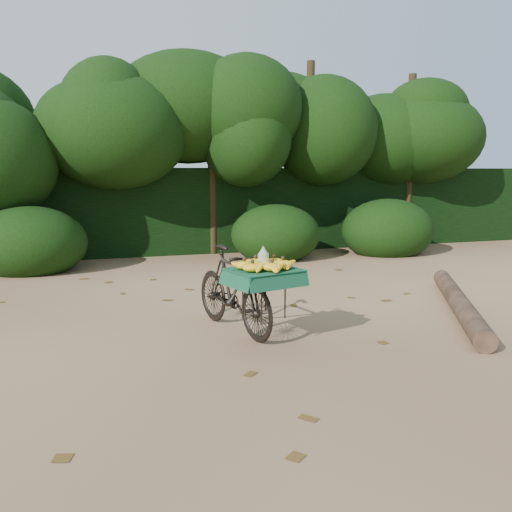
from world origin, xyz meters
name	(u,v)px	position (x,y,z in m)	size (l,w,h in m)	color
ground	(278,323)	(0.00, 0.00, 0.00)	(80.00, 80.00, 0.00)	tan
vendor_bicycle	(235,289)	(-0.56, -0.16, 0.48)	(0.95, 1.73, 0.93)	black
fallen_log	(458,302)	(2.32, -0.18, 0.12)	(0.23, 0.23, 3.25)	brown
hedge_backdrop	(182,209)	(0.00, 6.30, 0.90)	(26.00, 1.80, 1.80)	black
tree_row	(156,158)	(-0.65, 5.50, 2.00)	(14.50, 2.00, 4.00)	black
bush_clumps	(227,239)	(0.50, 4.30, 0.45)	(8.80, 1.70, 0.90)	black
leaf_litter	(261,309)	(0.00, 0.65, 0.01)	(7.00, 7.30, 0.01)	#533A16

